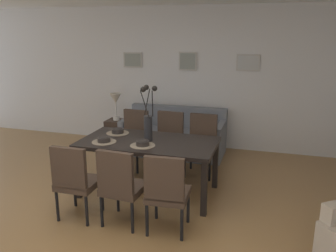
{
  "coord_description": "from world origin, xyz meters",
  "views": [
    {
      "loc": [
        1.6,
        -3.21,
        2.14
      ],
      "look_at": [
        0.32,
        1.07,
        0.94
      ],
      "focal_mm": 37.71,
      "sensor_mm": 36.0,
      "label": 1
    }
  ],
  "objects_px": {
    "dining_table": "(148,146)",
    "dining_chair_far_right": "(168,138)",
    "centerpiece_vase": "(148,120)",
    "sofa": "(174,137)",
    "side_table": "(117,133)",
    "framed_picture_left": "(133,60)",
    "dining_chair_mid_right": "(201,142)",
    "table_lamp": "(116,101)",
    "framed_picture_center": "(188,61)",
    "dining_chair_near_right": "(133,136)",
    "dining_chair_mid_left": "(167,190)",
    "dining_chair_far_left": "(121,183)",
    "dining_chair_near_left": "(75,178)",
    "bowl_near_left": "(104,139)",
    "bowl_far_left": "(143,143)",
    "framed_picture_right": "(248,63)",
    "bowl_near_right": "(118,131)"
  },
  "relations": [
    {
      "from": "bowl_near_left",
      "to": "bowl_near_right",
      "type": "height_order",
      "value": "same"
    },
    {
      "from": "sofa",
      "to": "framed_picture_left",
      "type": "relative_size",
      "value": 4.77
    },
    {
      "from": "table_lamp",
      "to": "framed_picture_center",
      "type": "xyz_separation_m",
      "value": [
        1.26,
        0.47,
        0.72
      ]
    },
    {
      "from": "sofa",
      "to": "framed_picture_left",
      "type": "distance_m",
      "value": 1.72
    },
    {
      "from": "centerpiece_vase",
      "to": "framed_picture_center",
      "type": "bearing_deg",
      "value": 90.02
    },
    {
      "from": "bowl_near_left",
      "to": "table_lamp",
      "type": "distance_m",
      "value": 2.07
    },
    {
      "from": "dining_chair_far_left",
      "to": "framed_picture_right",
      "type": "bearing_deg",
      "value": 70.35
    },
    {
      "from": "side_table",
      "to": "table_lamp",
      "type": "xyz_separation_m",
      "value": [
        -0.0,
        0.0,
        0.63
      ]
    },
    {
      "from": "centerpiece_vase",
      "to": "sofa",
      "type": "relative_size",
      "value": 0.41
    },
    {
      "from": "framed_picture_left",
      "to": "framed_picture_right",
      "type": "distance_m",
      "value": 2.17
    },
    {
      "from": "dining_chair_near_left",
      "to": "dining_chair_mid_left",
      "type": "bearing_deg",
      "value": 0.55
    },
    {
      "from": "bowl_far_left",
      "to": "framed_picture_center",
      "type": "height_order",
      "value": "framed_picture_center"
    },
    {
      "from": "dining_chair_mid_right",
      "to": "framed_picture_center",
      "type": "xyz_separation_m",
      "value": [
        -0.54,
        1.3,
        1.1
      ]
    },
    {
      "from": "dining_chair_near_right",
      "to": "dining_chair_near_left",
      "type": "bearing_deg",
      "value": -90.23
    },
    {
      "from": "bowl_far_left",
      "to": "table_lamp",
      "type": "xyz_separation_m",
      "value": [
        -1.26,
        1.94,
        0.11
      ]
    },
    {
      "from": "dining_chair_far_left",
      "to": "side_table",
      "type": "bearing_deg",
      "value": 115.55
    },
    {
      "from": "dining_chair_far_right",
      "to": "dining_chair_far_left",
      "type": "bearing_deg",
      "value": -90.78
    },
    {
      "from": "centerpiece_vase",
      "to": "bowl_near_right",
      "type": "bearing_deg",
      "value": 158.6
    },
    {
      "from": "dining_table",
      "to": "dining_chair_near_right",
      "type": "xyz_separation_m",
      "value": [
        -0.56,
        0.85,
        -0.15
      ]
    },
    {
      "from": "dining_table",
      "to": "bowl_far_left",
      "type": "distance_m",
      "value": 0.24
    },
    {
      "from": "dining_table",
      "to": "dining_chair_mid_right",
      "type": "height_order",
      "value": "dining_chair_mid_right"
    },
    {
      "from": "centerpiece_vase",
      "to": "bowl_far_left",
      "type": "distance_m",
      "value": 0.32
    },
    {
      "from": "side_table",
      "to": "framed_picture_left",
      "type": "distance_m",
      "value": 1.44
    },
    {
      "from": "dining_chair_near_right",
      "to": "dining_chair_mid_left",
      "type": "height_order",
      "value": "same"
    },
    {
      "from": "table_lamp",
      "to": "bowl_near_right",
      "type": "bearing_deg",
      "value": -64.44
    },
    {
      "from": "dining_chair_mid_right",
      "to": "bowl_near_left",
      "type": "bearing_deg",
      "value": -134.66
    },
    {
      "from": "bowl_near_right",
      "to": "table_lamp",
      "type": "xyz_separation_m",
      "value": [
        -0.72,
        1.51,
        0.11
      ]
    },
    {
      "from": "dining_chair_mid_right",
      "to": "framed_picture_center",
      "type": "distance_m",
      "value": 1.79
    },
    {
      "from": "dining_chair_far_right",
      "to": "table_lamp",
      "type": "height_order",
      "value": "table_lamp"
    },
    {
      "from": "dining_table",
      "to": "bowl_far_left",
      "type": "bearing_deg",
      "value": -90.0
    },
    {
      "from": "centerpiece_vase",
      "to": "framed_picture_left",
      "type": "xyz_separation_m",
      "value": [
        -1.09,
        2.19,
        0.59
      ]
    },
    {
      "from": "dining_chair_far_left",
      "to": "dining_chair_far_right",
      "type": "distance_m",
      "value": 1.78
    },
    {
      "from": "dining_table",
      "to": "dining_chair_far_right",
      "type": "height_order",
      "value": "dining_chair_far_right"
    },
    {
      "from": "bowl_far_left",
      "to": "framed_picture_left",
      "type": "height_order",
      "value": "framed_picture_left"
    },
    {
      "from": "dining_chair_far_left",
      "to": "bowl_far_left",
      "type": "distance_m",
      "value": 0.73
    },
    {
      "from": "bowl_near_left",
      "to": "bowl_near_right",
      "type": "bearing_deg",
      "value": 90.0
    },
    {
      "from": "dining_table",
      "to": "framed_picture_left",
      "type": "bearing_deg",
      "value": 116.39
    },
    {
      "from": "table_lamp",
      "to": "framed_picture_center",
      "type": "distance_m",
      "value": 1.52
    },
    {
      "from": "sofa",
      "to": "framed_picture_center",
      "type": "distance_m",
      "value": 1.42
    },
    {
      "from": "centerpiece_vase",
      "to": "framed_picture_right",
      "type": "relative_size",
      "value": 1.81
    },
    {
      "from": "dining_chair_mid_left",
      "to": "sofa",
      "type": "relative_size",
      "value": 0.51
    },
    {
      "from": "sofa",
      "to": "dining_table",
      "type": "bearing_deg",
      "value": -86.06
    },
    {
      "from": "dining_chair_near_right",
      "to": "bowl_far_left",
      "type": "height_order",
      "value": "dining_chair_near_right"
    },
    {
      "from": "dining_table",
      "to": "dining_chair_far_right",
      "type": "distance_m",
      "value": 0.9
    },
    {
      "from": "bowl_near_left",
      "to": "centerpiece_vase",
      "type": "bearing_deg",
      "value": 21.64
    },
    {
      "from": "dining_chair_near_left",
      "to": "dining_chair_near_right",
      "type": "relative_size",
      "value": 1.0
    },
    {
      "from": "dining_chair_mid_right",
      "to": "framed_picture_left",
      "type": "xyz_separation_m",
      "value": [
        -1.63,
        1.3,
        1.1
      ]
    },
    {
      "from": "dining_chair_mid_left",
      "to": "framed_picture_left",
      "type": "height_order",
      "value": "framed_picture_left"
    },
    {
      "from": "dining_chair_near_left",
      "to": "framed_picture_right",
      "type": "relative_size",
      "value": 2.27
    },
    {
      "from": "bowl_near_left",
      "to": "framed_picture_left",
      "type": "xyz_separation_m",
      "value": [
        -0.55,
        2.4,
        0.83
      ]
    }
  ]
}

